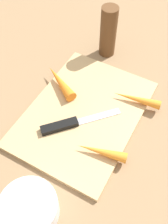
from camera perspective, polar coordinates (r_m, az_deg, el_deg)
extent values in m
plane|color=#8C6D4C|center=(0.68, 0.00, -0.60)|extent=(1.40, 1.40, 0.00)
cube|color=tan|center=(0.67, 0.00, -0.30)|extent=(0.36, 0.26, 0.01)
cube|color=#B7B7BC|center=(0.66, 3.18, -0.95)|extent=(0.09, 0.09, 0.00)
cube|color=black|center=(0.64, -5.25, -3.01)|extent=(0.08, 0.08, 0.01)
cone|color=orange|center=(0.71, -5.11, 6.44)|extent=(0.09, 0.12, 0.03)
cone|color=orange|center=(0.69, 11.18, 2.70)|extent=(0.04, 0.12, 0.02)
cone|color=orange|center=(0.60, 3.82, -8.46)|extent=(0.05, 0.11, 0.02)
cylinder|color=silver|center=(0.56, -11.57, -19.50)|extent=(0.11, 0.11, 0.05)
cylinder|color=brown|center=(0.79, 5.20, 16.65)|extent=(0.05, 0.05, 0.15)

